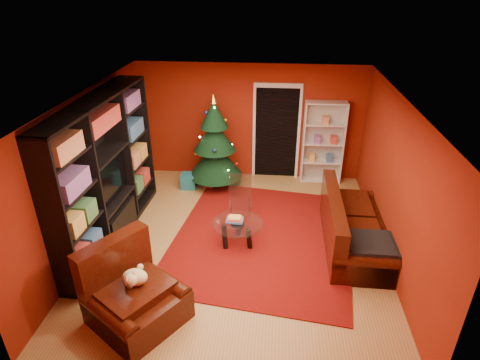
# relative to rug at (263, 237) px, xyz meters

# --- Properties ---
(floor) EXTENTS (5.00, 5.50, 0.05)m
(floor) POSITION_rel_rug_xyz_m (-0.43, -0.19, -0.04)
(floor) COLOR #AA7E42
(floor) RESTS_ON ground
(ceiling) EXTENTS (5.00, 5.50, 0.05)m
(ceiling) POSITION_rel_rug_xyz_m (-0.43, -0.19, 2.61)
(ceiling) COLOR silver
(ceiling) RESTS_ON wall_back
(wall_back) EXTENTS (5.00, 0.05, 2.60)m
(wall_back) POSITION_rel_rug_xyz_m (-0.43, 2.59, 1.29)
(wall_back) COLOR maroon
(wall_back) RESTS_ON ground
(wall_left) EXTENTS (0.05, 5.50, 2.60)m
(wall_left) POSITION_rel_rug_xyz_m (-2.95, -0.19, 1.29)
(wall_left) COLOR maroon
(wall_left) RESTS_ON ground
(wall_right) EXTENTS (0.05, 5.50, 2.60)m
(wall_right) POSITION_rel_rug_xyz_m (2.10, -0.19, 1.29)
(wall_right) COLOR maroon
(wall_right) RESTS_ON ground
(doorway) EXTENTS (1.06, 0.60, 2.16)m
(doorway) POSITION_rel_rug_xyz_m (0.17, 2.54, 1.04)
(doorway) COLOR black
(doorway) RESTS_ON floor
(rug) EXTENTS (3.52, 3.97, 0.02)m
(rug) POSITION_rel_rug_xyz_m (0.00, 0.00, 0.00)
(rug) COLOR maroon
(rug) RESTS_ON floor
(media_unit) EXTENTS (0.64, 3.32, 2.53)m
(media_unit) POSITION_rel_rug_xyz_m (-2.70, -0.14, 1.25)
(media_unit) COLOR black
(media_unit) RESTS_ON floor
(christmas_tree) EXTENTS (1.56, 1.56, 2.10)m
(christmas_tree) POSITION_rel_rug_xyz_m (-1.14, 1.96, 1.01)
(christmas_tree) COLOR black
(christmas_tree) RESTS_ON floor
(gift_box_teal) EXTENTS (0.34, 0.34, 0.32)m
(gift_box_teal) POSITION_rel_rug_xyz_m (-1.72, 1.79, 0.15)
(gift_box_teal) COLOR #176F83
(gift_box_teal) RESTS_ON floor
(gift_box_green) EXTENTS (0.30, 0.30, 0.23)m
(gift_box_green) POSITION_rel_rug_xyz_m (-0.73, 2.05, 0.11)
(gift_box_green) COLOR #2D6532
(gift_box_green) RESTS_ON floor
(gift_box_red) EXTENTS (0.27, 0.27, 0.22)m
(gift_box_red) POSITION_rel_rug_xyz_m (-1.27, 1.85, 0.10)
(gift_box_red) COLOR maroon
(gift_box_red) RESTS_ON floor
(white_bookshelf) EXTENTS (0.89, 0.34, 1.91)m
(white_bookshelf) POSITION_rel_rug_xyz_m (1.21, 2.38, 0.92)
(white_bookshelf) COLOR white
(white_bookshelf) RESTS_ON floor
(armchair) EXTENTS (1.65, 1.65, 0.92)m
(armchair) POSITION_rel_rug_xyz_m (-1.60, -2.08, 0.45)
(armchair) COLOR black
(armchair) RESTS_ON rug
(dog) EXTENTS (0.47, 0.50, 0.30)m
(dog) POSITION_rel_rug_xyz_m (-1.62, -2.01, 0.68)
(dog) COLOR beige
(dog) RESTS_ON armchair
(sofa) EXTENTS (1.02, 2.21, 0.95)m
(sofa) POSITION_rel_rug_xyz_m (1.59, -0.05, 0.46)
(sofa) COLOR black
(sofa) RESTS_ON rug
(coffee_table) EXTENTS (0.92, 0.92, 0.55)m
(coffee_table) POSITION_rel_rug_xyz_m (-0.43, -0.23, 0.22)
(coffee_table) COLOR gray
(coffee_table) RESTS_ON rug
(acrylic_chair) EXTENTS (0.48, 0.52, 0.84)m
(acrylic_chair) POSITION_rel_rug_xyz_m (-0.45, 0.50, 0.41)
(acrylic_chair) COLOR #66605B
(acrylic_chair) RESTS_ON rug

